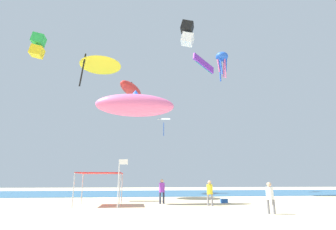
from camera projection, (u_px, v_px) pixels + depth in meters
name	position (u px, v px, depth m)	size (l,w,h in m)	color
ground	(190.00, 214.00, 14.22)	(110.00, 110.00, 0.10)	beige
ocean_strip	(157.00, 193.00, 37.53)	(110.00, 19.17, 0.03)	#28608C
canopy_tent	(101.00, 174.00, 19.12)	(3.14, 2.97, 2.33)	#B2B2B7
person_leftmost	(270.00, 195.00, 14.11)	(0.40, 0.40, 1.67)	slate
person_central	(162.00, 189.00, 20.35)	(0.45, 0.45, 1.87)	#33384C
person_rightmost	(210.00, 191.00, 18.52)	(0.42, 0.42, 1.76)	slate
banner_flag	(120.00, 178.00, 17.38)	(0.61, 0.06, 3.18)	silver
cooler_box	(224.00, 201.00, 20.88)	(0.57, 0.37, 0.35)	blue
kite_box_green	(38.00, 46.00, 26.79)	(1.34, 1.17, 2.59)	green
kite_inflatable_pink	(135.00, 105.00, 21.85)	(6.67, 2.06, 2.44)	pink
kite_delta_yellow	(101.00, 62.00, 30.21)	(6.48, 6.50, 3.85)	yellow
kite_octopus_blue	(222.00, 58.00, 36.96)	(1.98, 1.98, 4.18)	blue
kite_diamond_white	(164.00, 120.00, 38.81)	(2.07, 1.99, 2.91)	white
kite_parafoil_purple	(204.00, 64.00, 46.89)	(4.59, 3.12, 3.20)	purple
kite_box_black	(187.00, 33.00, 35.96)	(2.22, 2.00, 3.65)	black
kite_inflatable_red	(131.00, 89.00, 39.69)	(4.50, 6.64, 2.41)	red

